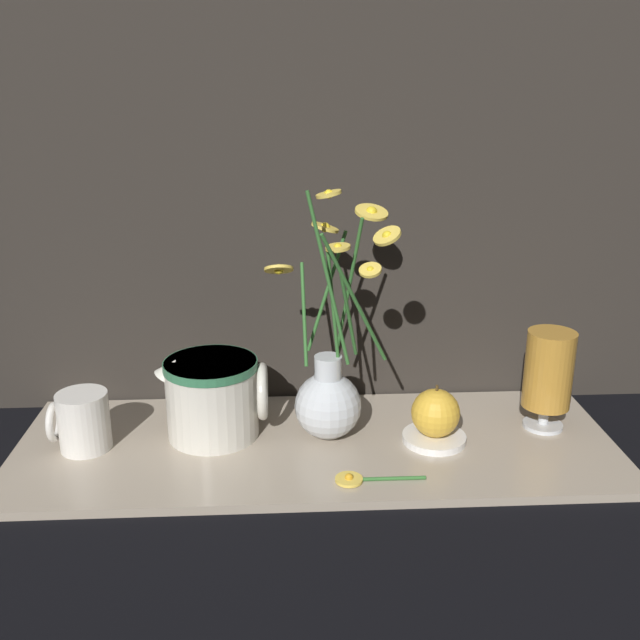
# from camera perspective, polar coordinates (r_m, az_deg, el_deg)

# --- Properties ---
(ground_plane) EXTENTS (6.00, 6.00, 0.00)m
(ground_plane) POSITION_cam_1_polar(r_m,az_deg,el_deg) (1.04, -0.30, -10.29)
(ground_plane) COLOR black
(shelf) EXTENTS (0.85, 0.31, 0.01)m
(shelf) POSITION_cam_1_polar(r_m,az_deg,el_deg) (1.04, -0.30, -10.00)
(shelf) COLOR tan
(shelf) RESTS_ON ground_plane
(backdrop_wall) EXTENTS (1.35, 0.02, 1.10)m
(backdrop_wall) POSITION_cam_1_polar(r_m,az_deg,el_deg) (1.08, -0.82, 21.18)
(backdrop_wall) COLOR #2D2823
(backdrop_wall) RESTS_ON ground_plane
(vase_with_flowers) EXTENTS (0.18, 0.19, 0.36)m
(vase_with_flowers) POSITION_cam_1_polar(r_m,az_deg,el_deg) (1.02, 0.71, -5.80)
(vase_with_flowers) COLOR silver
(vase_with_flowers) RESTS_ON shelf
(yellow_mug) EXTENTS (0.08, 0.07, 0.08)m
(yellow_mug) POSITION_cam_1_polar(r_m,az_deg,el_deg) (1.05, -18.57, -7.79)
(yellow_mug) COLOR silver
(yellow_mug) RESTS_ON shelf
(ceramic_pitcher) EXTENTS (0.16, 0.13, 0.13)m
(ceramic_pitcher) POSITION_cam_1_polar(r_m,az_deg,el_deg) (1.04, -8.52, -5.91)
(ceramic_pitcher) COLOR beige
(ceramic_pitcher) RESTS_ON shelf
(tea_glass) EXTENTS (0.07, 0.07, 0.15)m
(tea_glass) POSITION_cam_1_polar(r_m,az_deg,el_deg) (1.09, 17.82, -3.97)
(tea_glass) COLOR silver
(tea_glass) RESTS_ON shelf
(saucer_plate) EXTENTS (0.09, 0.09, 0.01)m
(saucer_plate) POSITION_cam_1_polar(r_m,az_deg,el_deg) (1.04, 9.11, -9.30)
(saucer_plate) COLOR white
(saucer_plate) RESTS_ON shelf
(orange_fruit) EXTENTS (0.07, 0.07, 0.08)m
(orange_fruit) POSITION_cam_1_polar(r_m,az_deg,el_deg) (1.03, 9.22, -7.35)
(orange_fruit) COLOR gold
(orange_fruit) RESTS_ON saucer_plate
(loose_daisy) EXTENTS (0.12, 0.04, 0.01)m
(loose_daisy) POSITION_cam_1_polar(r_m,az_deg,el_deg) (0.94, 3.20, -12.58)
(loose_daisy) COLOR #336B2D
(loose_daisy) RESTS_ON shelf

